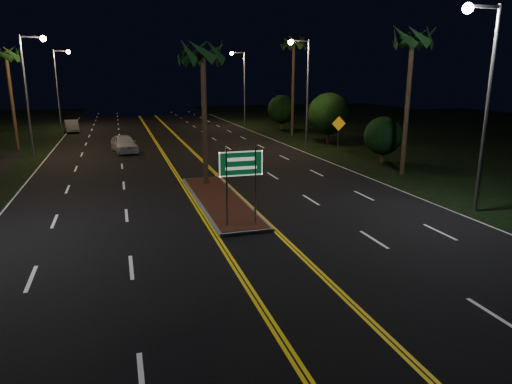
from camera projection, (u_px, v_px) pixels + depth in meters
name	position (u px, v px, depth m)	size (l,w,h in m)	color
ground	(262.00, 252.00, 16.20)	(120.00, 120.00, 0.00)	black
grass_right	(462.00, 136.00, 47.81)	(40.00, 110.00, 0.01)	black
median_island	(220.00, 200.00, 22.67)	(2.25, 10.25, 0.17)	gray
highway_sign	(241.00, 171.00, 18.20)	(1.80, 0.08, 3.20)	gray
streetlight_left_mid	(30.00, 82.00, 34.08)	(1.91, 0.44, 9.00)	gray
streetlight_left_far	(60.00, 80.00, 52.63)	(1.91, 0.44, 9.00)	gray
streetlight_right_near	(483.00, 86.00, 19.64)	(1.91, 0.44, 9.00)	gray
streetlight_right_mid	(304.00, 81.00, 38.19)	(1.91, 0.44, 9.00)	gray
streetlight_right_far	(242.00, 79.00, 56.73)	(1.91, 0.44, 9.00)	gray
palm_median	(203.00, 53.00, 24.14)	(2.40, 2.40, 8.30)	#382819
palm_left_far	(6.00, 55.00, 36.66)	(2.40, 2.40, 8.80)	#382819
palm_right_near	(413.00, 39.00, 26.96)	(2.40, 2.40, 9.30)	#382819
palm_right_far	(294.00, 44.00, 45.36)	(2.40, 2.40, 10.30)	#382819
shrub_near	(383.00, 136.00, 32.49)	(2.70, 2.70, 3.30)	#382819
shrub_mid	(329.00, 114.00, 41.72)	(3.78, 3.78, 4.62)	#382819
shrub_far	(282.00, 109.00, 52.88)	(3.24, 3.24, 3.96)	#382819
car_near	(124.00, 142.00, 37.21)	(2.16, 5.04, 1.68)	silver
car_far	(72.00, 125.00, 50.88)	(1.97, 4.59, 1.53)	#B8BDC3
warning_sign	(339.00, 128.00, 37.76)	(1.20, 0.09, 2.86)	gray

